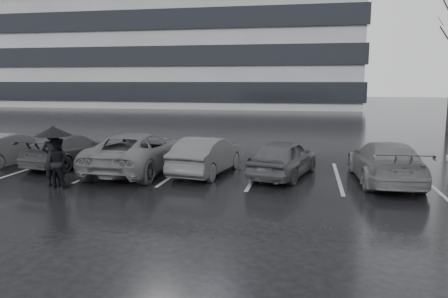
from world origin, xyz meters
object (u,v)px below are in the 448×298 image
car_main (283,158)px  car_west_d (11,148)px  car_west_a (207,155)px  car_west_b (138,152)px  car_east (385,162)px  pedestrian_right (58,162)px  pedestrian_left (53,158)px  car_west_c (71,150)px

car_main → car_west_d: car_main is taller
car_west_a → car_west_d: 7.99m
car_west_b → car_east: car_west_b is taller
car_main → car_west_d: bearing=13.4°
car_main → car_west_b: (-5.17, -0.18, 0.06)m
pedestrian_right → car_east: bearing=-161.3°
car_west_a → car_west_d: bearing=7.2°
car_east → pedestrian_left: pedestrian_left is taller
car_west_c → car_west_d: 2.48m
car_west_a → pedestrian_left: 5.07m
car_main → car_west_a: car_west_a is taller
car_west_d → car_east: 13.91m
car_main → car_west_a: size_ratio=0.96×
car_west_d → pedestrian_right: 4.95m
car_west_d → pedestrian_left: pedestrian_left is taller
car_west_d → car_east: car_east is taller
car_east → pedestrian_right: pedestrian_right is taller
car_west_b → car_east: 8.43m
car_main → pedestrian_left: pedestrian_left is taller
car_west_c → car_east: car_east is taller
pedestrian_left → car_east: bearing=-178.0°
car_west_c → car_east: 11.45m
car_west_a → car_west_c: size_ratio=0.94×
car_east → car_main: bearing=-6.8°
car_main → pedestrian_right: bearing=37.1°
car_west_b → pedestrian_left: 3.07m
car_west_b → car_west_c: size_ratio=1.22×
car_west_c → pedestrian_left: (1.22, -3.15, 0.27)m
car_east → pedestrian_right: 10.31m
car_west_b → car_west_c: 3.07m
car_west_b → car_west_d: bearing=-3.9°
car_main → car_west_d: (-10.64, 0.30, -0.03)m
car_west_a → car_west_b: bearing=13.8°
car_west_d → car_east: (13.90, -0.50, 0.04)m
car_west_d → pedestrian_right: (3.91, -3.04, 0.14)m
car_west_c → car_west_d: car_west_d is taller
car_east → car_west_c: bearing=-6.6°
car_main → car_west_c: bearing=11.7°
car_east → pedestrian_right: bearing=11.1°
car_main → car_west_a: bearing=14.5°
car_main → pedestrian_right: size_ratio=2.50×
car_west_a → car_west_b: car_west_b is taller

